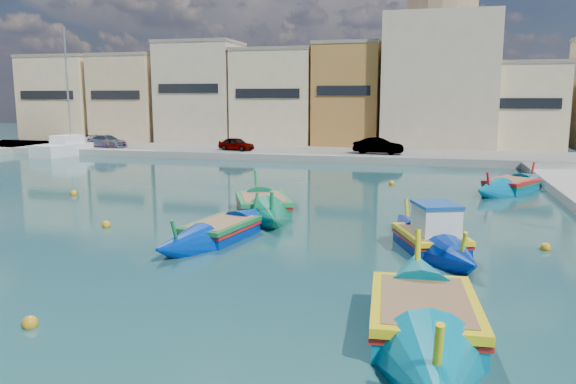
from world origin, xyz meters
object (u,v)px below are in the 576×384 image
at_px(church_block, 440,62).
at_px(yacht_north, 84,148).
at_px(luzzu_blue_south, 220,232).
at_px(luzzu_blue_cabin, 431,241).
at_px(luzzu_cyan_mid, 511,187).
at_px(luzzu_green, 263,207).
at_px(luzzu_cyan_south, 424,321).

bearing_deg(church_block, yacht_north, -162.83).
bearing_deg(luzzu_blue_south, church_block, 77.79).
bearing_deg(luzzu_blue_cabin, luzzu_blue_south, -177.78).
bearing_deg(luzzu_blue_cabin, luzzu_cyan_mid, 72.61).
height_order(church_block, luzzu_cyan_mid, church_block).
relative_size(church_block, luzzu_blue_south, 2.40).
height_order(luzzu_blue_cabin, luzzu_blue_south, luzzu_blue_cabin).
xyz_separation_m(luzzu_blue_cabin, luzzu_cyan_mid, (4.30, 13.71, -0.06)).
bearing_deg(yacht_north, luzzu_blue_south, -48.12).
bearing_deg(luzzu_green, church_block, 76.42).
bearing_deg(yacht_north, church_block, 17.17).
bearing_deg(luzzu_blue_south, luzzu_cyan_south, -42.53).
distance_m(church_block, luzzu_blue_cabin, 37.26).
bearing_deg(luzzu_green, luzzu_blue_south, -92.71).
xyz_separation_m(luzzu_blue_cabin, luzzu_cyan_south, (-0.11, -7.21, -0.02)).
distance_m(luzzu_blue_south, yacht_north, 35.98).
distance_m(luzzu_cyan_mid, luzzu_green, 14.93).
bearing_deg(luzzu_green, luzzu_cyan_mid, 38.31).
height_order(luzzu_cyan_mid, luzzu_cyan_south, luzzu_cyan_south).
height_order(luzzu_cyan_mid, luzzu_green, luzzu_green).
relative_size(luzzu_cyan_south, yacht_north, 0.75).
height_order(luzzu_blue_cabin, yacht_north, yacht_north).
bearing_deg(luzzu_blue_south, luzzu_blue_cabin, 2.22).
bearing_deg(yacht_north, luzzu_blue_cabin, -39.91).
xyz_separation_m(church_block, luzzu_cyan_mid, (4.01, -22.66, -8.15)).
distance_m(luzzu_blue_cabin, luzzu_cyan_south, 7.21).
height_order(luzzu_green, luzzu_blue_south, luzzu_green).
bearing_deg(luzzu_blue_south, yacht_north, 131.88).
bearing_deg(luzzu_cyan_south, luzzu_green, 122.08).
distance_m(luzzu_blue_south, luzzu_cyan_south, 10.23).
distance_m(church_block, luzzu_cyan_south, 44.33).
bearing_deg(luzzu_green, yacht_north, 137.73).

